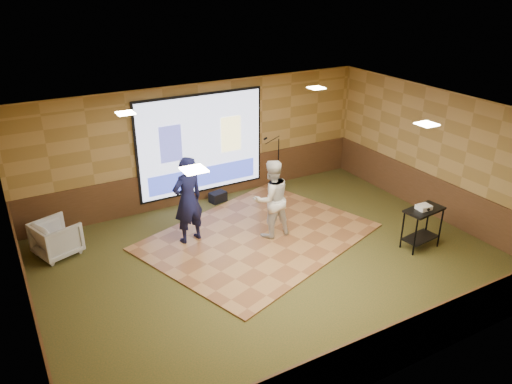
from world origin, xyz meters
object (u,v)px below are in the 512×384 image
dance_floor (258,237)px  av_table (423,221)px  mic_stand (276,170)px  duffel_bag (218,197)px  projector_screen (202,145)px  player_left (188,200)px  banquet_chair (57,238)px  projector (424,207)px  player_right (271,199)px

dance_floor → av_table: size_ratio=5.12×
mic_stand → duffel_bag: mic_stand is taller
projector_screen → duffel_bag: 1.40m
player_left → duffel_bag: 2.25m
banquet_chair → av_table: bearing=-136.8°
projector → mic_stand: mic_stand is taller
dance_floor → duffel_bag: duffel_bag is taller
duffel_bag → projector_screen: bearing=132.1°
projector_screen → mic_stand: (2.05, -0.23, -0.98)m
player_right → av_table: 3.21m
projector_screen → player_left: projector_screen is taller
player_right → duffel_bag: player_right is taller
dance_floor → projector: (2.76, -2.06, 0.94)m
mic_stand → player_left: bearing=-156.9°
av_table → banquet_chair: size_ratio=1.10×
banquet_chair → duffel_bag: 4.06m
dance_floor → banquet_chair: banquet_chair is taller
projector_screen → duffel_bag: size_ratio=8.07×
av_table → projector: bearing=-170.6°
mic_stand → duffel_bag: bearing=178.5°
player_right → projector: (2.48, -1.98, 0.04)m
av_table → duffel_bag: 5.04m
player_left → av_table: (4.18, -2.63, -0.37)m
projector_screen → player_right: projector_screen is taller
projector → player_right: bearing=144.4°
player_left → av_table: 4.96m
av_table → player_left: bearing=147.8°
av_table → projector: (-0.04, -0.01, 0.33)m
dance_floor → mic_stand: (1.80, 2.18, 0.48)m
dance_floor → mic_stand: size_ratio=3.15×
player_left → av_table: size_ratio=2.12×
dance_floor → projector_screen: bearing=95.9°
av_table → projector: projector is taller
av_table → projector_screen: bearing=124.3°
player_left → projector: player_left is taller
player_left → duffel_bag: (1.40, 1.54, -0.87)m
av_table → dance_floor: bearing=143.8°
banquet_chair → dance_floor: bearing=-129.3°
dance_floor → duffel_bag: (0.01, 2.12, 0.11)m
av_table → duffel_bag: av_table is taller
projector → banquet_chair: size_ratio=0.34×
player_left → player_right: (1.66, -0.66, -0.08)m
mic_stand → banquet_chair: (-5.78, -0.76, -0.12)m
banquet_chair → duffel_bag: bearing=-99.8°
projector → player_left: bearing=150.4°
projector_screen → av_table: size_ratio=3.65×
duffel_bag → player_right: bearing=-83.2°
projector_screen → av_table: 5.47m
projector → mic_stand: 4.37m
dance_floor → banquet_chair: 4.25m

